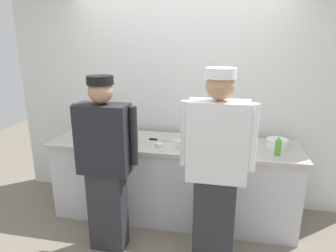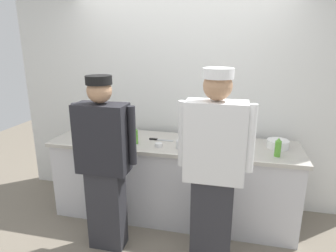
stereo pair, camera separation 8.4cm
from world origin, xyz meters
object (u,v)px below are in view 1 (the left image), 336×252
Objects in this scene: plate_stack_front at (277,143)px; chefs_knife at (159,140)px; sheet_tray at (222,144)px; squeeze_bottle_spare at (91,125)px; mixing_bowl_steel at (115,134)px; chef_center at (216,167)px; deli_cup at (181,144)px; squeeze_bottle_primary at (135,136)px; ramekin_green_sauce at (82,139)px; chef_near_left at (105,162)px; squeeze_bottle_secondary at (278,146)px; ramekin_yellow_sauce at (159,145)px.

plate_stack_front is 1.26m from chefs_knife.
sheet_tray is 2.52× the size of squeeze_bottle_spare.
mixing_bowl_steel reaches higher than sheet_tray.
squeeze_bottle_spare reaches higher than sheet_tray.
sheet_tray is (1.19, 0.01, -0.04)m from mixing_bowl_steel.
chef_center reaches higher than deli_cup.
ramekin_green_sauce is (-0.61, -0.02, -0.06)m from squeeze_bottle_primary.
squeeze_bottle_spare reaches higher than squeeze_bottle_primary.
chef_near_left is 1.23m from sheet_tray.
mixing_bowl_steel reaches higher than chefs_knife.
squeeze_bottle_primary reaches higher than chefs_knife.
mixing_bowl_steel is at bearing 174.61° from squeeze_bottle_secondary.
sheet_tray is 2.86× the size of squeeze_bottle_secondary.
plate_stack_front is 1.04× the size of squeeze_bottle_spare.
squeeze_bottle_secondary reaches higher than ramekin_yellow_sauce.
deli_cup is 0.34m from chefs_knife.
squeeze_bottle_secondary is at bearing -1.53° from squeeze_bottle_primary.
deli_cup is (0.50, -0.03, -0.05)m from squeeze_bottle_primary.
chefs_knife is (0.85, -0.09, -0.10)m from squeeze_bottle_spare.
ramekin_green_sauce is at bearing 179.45° from deli_cup.
ramekin_yellow_sauce is at bearing -16.57° from mixing_bowl_steel.
chef_near_left is 7.94× the size of squeeze_bottle_spare.
chef_center is at bearing -39.92° from ramekin_yellow_sauce.
ramekin_green_sauce is 0.86m from chefs_knife.
chef_center is at bearing -1.27° from chef_near_left.
mixing_bowl_steel is at bearing -175.62° from chefs_knife.
ramekin_yellow_sauce is 0.21m from chefs_knife.
plate_stack_front is at bearing 2.13° from chefs_knife.
sheet_tray reaches higher than chefs_knife.
sheet_tray is 0.57m from squeeze_bottle_secondary.
mixing_bowl_steel is at bearing 23.82° from ramekin_green_sauce.
ramekin_yellow_sauce is (-1.21, -0.25, -0.02)m from plate_stack_front.
ramekin_green_sauce is at bearing 179.03° from ramekin_yellow_sauce.
plate_stack_front is 1.18× the size of squeeze_bottle_secondary.
deli_cup is at bearing 179.74° from squeeze_bottle_secondary.
squeeze_bottle_secondary is at bearing -0.41° from ramekin_green_sauce.
chef_center reaches higher than chef_near_left.
deli_cup is (-0.41, -0.16, 0.03)m from sheet_tray.
ramekin_green_sauce is (-0.49, 0.51, 0.02)m from chef_near_left.
chef_center is 0.97m from plate_stack_front.
sheet_tray is at bearing 8.10° from squeeze_bottle_primary.
chef_center is 8.34× the size of squeeze_bottle_spare.
chef_center is 19.66× the size of deli_cup.
chef_near_left is 1.01m from chef_center.
chefs_knife is at bearing 35.99° from squeeze_bottle_primary.
mixing_bowl_steel is 1.58× the size of squeeze_bottle_spare.
deli_cup is at bearing -0.55° from ramekin_green_sauce.
deli_cup is at bearing -11.48° from mixing_bowl_steel.
plate_stack_front is 2.11m from ramekin_green_sauce.
sheet_tray is 0.67m from ramekin_yellow_sauce.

